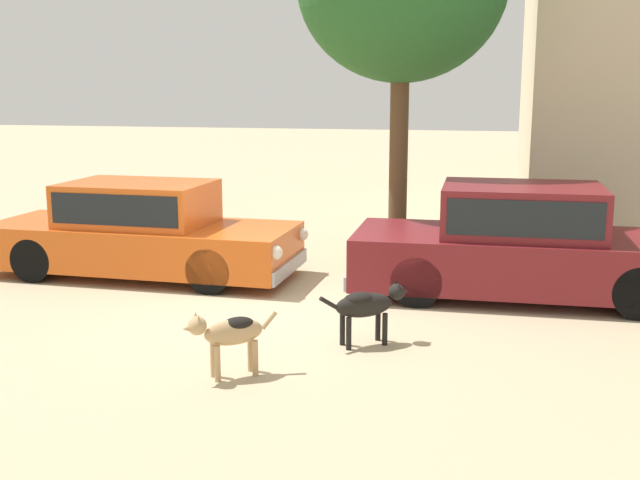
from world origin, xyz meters
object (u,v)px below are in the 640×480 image
object	(u,v)px
stray_dog_spotted	(367,304)
stray_dog_tan	(229,332)
parked_sedan_nearest	(141,230)
parked_sedan_second	(523,242)

from	to	relation	value
stray_dog_spotted	stray_dog_tan	world-z (taller)	stray_dog_spotted
parked_sedan_nearest	parked_sedan_second	size ratio (longest dim) A/B	1.01
parked_sedan_nearest	parked_sedan_second	distance (m)	5.57
parked_sedan_nearest	stray_dog_spotted	bearing A→B (deg)	-31.29
parked_sedan_second	stray_dog_spotted	xyz separation A→B (m)	(-1.74, -2.48, -0.28)
stray_dog_spotted	parked_sedan_nearest	bearing A→B (deg)	113.33
parked_sedan_second	stray_dog_spotted	distance (m)	3.04
parked_sedan_nearest	stray_dog_spotted	distance (m)	4.57
parked_sedan_nearest	stray_dog_tan	size ratio (longest dim) A/B	5.77
parked_sedan_nearest	stray_dog_tan	bearing A→B (deg)	-52.93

